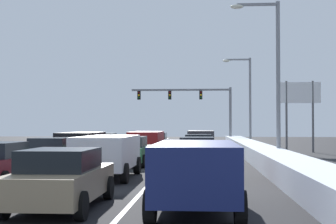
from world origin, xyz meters
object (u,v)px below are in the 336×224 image
at_px(sedan_charcoal_left_lane_fifth, 103,143).
at_px(traffic_light_gantry, 195,101).
at_px(suv_charcoal_right_lane_fifth, 201,139).
at_px(sedan_tan_center_lane_nearest, 62,178).
at_px(sedan_black_right_lane_fourth, 199,146).
at_px(sedan_gray_center_lane_fifth, 156,142).
at_px(suv_white_center_lane_second, 108,153).
at_px(suv_red_center_lane_fourth, 146,141).
at_px(roadside_sign_right, 300,100).
at_px(street_lamp_right_mid, 246,94).
at_px(sedan_silver_left_lane_third, 53,153).
at_px(suv_navy_right_lane_nearest, 196,169).
at_px(sedan_silver_right_lane_third, 197,152).
at_px(sedan_green_center_lane_third, 130,151).
at_px(suv_black_left_lane_fourth, 81,143).
at_px(street_lamp_right_near, 272,67).

height_order(sedan_charcoal_left_lane_fifth, traffic_light_gantry, traffic_light_gantry).
height_order(suv_charcoal_right_lane_fifth, sedan_tan_center_lane_nearest, suv_charcoal_right_lane_fifth).
xyz_separation_m(suv_charcoal_right_lane_fifth, sedan_charcoal_left_lane_fifth, (-7.11, -2.65, -0.25)).
relative_size(suv_charcoal_right_lane_fifth, traffic_light_gantry, 0.45).
bearing_deg(sedan_black_right_lane_fourth, sedan_gray_center_lane_fifth, 115.63).
height_order(suv_white_center_lane_second, traffic_light_gantry, traffic_light_gantry).
relative_size(suv_red_center_lane_fourth, roadside_sign_right, 0.89).
distance_m(sedan_charcoal_left_lane_fifth, street_lamp_right_mid, 16.12).
bearing_deg(sedan_silver_left_lane_third, suv_navy_right_lane_nearest, -56.67).
xyz_separation_m(sedan_gray_center_lane_fifth, street_lamp_right_mid, (7.79, 7.49, 4.25)).
bearing_deg(sedan_silver_right_lane_third, sedan_green_center_lane_third, 164.17).
height_order(sedan_tan_center_lane_nearest, sedan_green_center_lane_third, same).
xyz_separation_m(sedan_gray_center_lane_fifth, roadside_sign_right, (11.16, -0.33, 3.25)).
distance_m(suv_charcoal_right_lane_fifth, sedan_charcoal_left_lane_fifth, 7.59).
bearing_deg(sedan_tan_center_lane_nearest, sedan_silver_right_lane_third, 74.83).
height_order(sedan_charcoal_left_lane_fifth, roadside_sign_right, roadside_sign_right).
bearing_deg(suv_navy_right_lane_nearest, traffic_light_gantry, 90.95).
relative_size(suv_navy_right_lane_nearest, suv_black_left_lane_fourth, 1.00).
xyz_separation_m(suv_white_center_lane_second, sedan_charcoal_left_lane_fifth, (-3.48, 15.94, -0.25)).
distance_m(sedan_silver_left_lane_third, street_lamp_right_near, 12.34).
distance_m(sedan_gray_center_lane_fifth, suv_black_left_lane_fourth, 10.26).
xyz_separation_m(suv_navy_right_lane_nearest, street_lamp_right_near, (3.89, 14.42, 4.21)).
distance_m(suv_red_center_lane_fourth, sedan_charcoal_left_lane_fifth, 4.52).
distance_m(traffic_light_gantry, street_lamp_right_near, 26.81).
relative_size(sedan_silver_right_lane_third, sedan_gray_center_lane_fifth, 1.00).
xyz_separation_m(suv_white_center_lane_second, suv_red_center_lane_fourth, (0.02, 13.10, 0.00)).
height_order(suv_red_center_lane_fourth, sedan_silver_left_lane_third, suv_red_center_lane_fourth).
bearing_deg(suv_white_center_lane_second, suv_black_left_lane_fourth, 110.11).
xyz_separation_m(street_lamp_right_near, street_lamp_right_mid, (0.34, 19.22, -0.21)).
height_order(sedan_black_right_lane_fourth, street_lamp_right_near, street_lamp_right_near).
bearing_deg(suv_white_center_lane_second, sedan_gray_center_lane_fifth, 89.85).
bearing_deg(sedan_gray_center_lane_fifth, suv_red_center_lane_fourth, -90.25).
relative_size(sedan_black_right_lane_fourth, roadside_sign_right, 0.82).
bearing_deg(street_lamp_right_mid, sedan_black_right_lane_fourth, -106.46).
height_order(suv_navy_right_lane_nearest, sedan_gray_center_lane_fifth, suv_navy_right_lane_nearest).
relative_size(suv_navy_right_lane_nearest, sedan_green_center_lane_third, 1.09).
height_order(suv_white_center_lane_second, street_lamp_right_mid, street_lamp_right_mid).
height_order(suv_navy_right_lane_nearest, suv_black_left_lane_fourth, same).
bearing_deg(sedan_silver_right_lane_third, suv_navy_right_lane_nearest, -89.45).
xyz_separation_m(sedan_silver_left_lane_third, street_lamp_right_mid, (11.19, 23.06, 4.25)).
height_order(sedan_gray_center_lane_fifth, roadside_sign_right, roadside_sign_right).
xyz_separation_m(sedan_silver_left_lane_third, suv_black_left_lane_fourth, (-0.12, 5.94, 0.25)).
bearing_deg(sedan_green_center_lane_third, sedan_black_right_lane_fourth, 58.27).
height_order(sedan_black_right_lane_fourth, street_lamp_right_mid, street_lamp_right_mid).
bearing_deg(sedan_black_right_lane_fourth, roadside_sign_right, 41.72).
bearing_deg(sedan_tan_center_lane_nearest, suv_black_left_lane_fourth, 102.60).
bearing_deg(street_lamp_right_near, sedan_green_center_lane_third, -170.77).
xyz_separation_m(sedan_tan_center_lane_nearest, street_lamp_right_mid, (7.63, 33.57, 4.25)).
distance_m(suv_navy_right_lane_nearest, sedan_tan_center_lane_nearest, 3.41).
bearing_deg(suv_navy_right_lane_nearest, sedan_silver_right_lane_third, 90.55).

